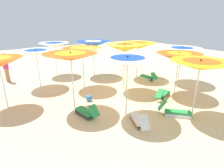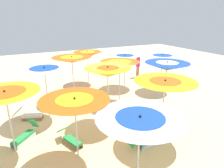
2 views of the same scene
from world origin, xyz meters
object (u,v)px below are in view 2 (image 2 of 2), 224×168
at_px(beach_umbrella_1, 75,105).
at_px(beach_umbrella_10, 125,58).
at_px(beach_umbrella_6, 72,60).
at_px(lounger_4, 147,141).
at_px(beachgoer_0, 138,65).
at_px(lounger_2, 71,139).
at_px(beach_umbrella_5, 165,86).
at_px(beach_umbrella_11, 162,58).
at_px(beach_umbrella_9, 88,54).
at_px(beach_umbrella_0, 5,97).
at_px(lounger_0, 30,115).
at_px(beach_umbrella_7, 120,65).
at_px(beach_umbrella_3, 45,71).
at_px(beach_ball, 85,100).
at_px(beach_umbrella_8, 167,66).
at_px(beach_umbrella_4, 108,72).
at_px(beach_umbrella_2, 140,123).
at_px(lounger_1, 25,135).
at_px(lounger_3, 59,99).

height_order(beach_umbrella_1, beach_umbrella_10, beach_umbrella_1).
distance_m(beach_umbrella_6, lounger_4, 5.97).
bearing_deg(beachgoer_0, lounger_2, 105.74).
relative_size(beach_umbrella_5, beachgoer_0, 1.33).
bearing_deg(beach_umbrella_11, beach_umbrella_9, 47.42).
relative_size(beach_umbrella_0, lounger_0, 1.75).
height_order(beach_umbrella_7, beach_umbrella_9, beach_umbrella_7).
height_order(beach_umbrella_3, beach_umbrella_9, beach_umbrella_3).
bearing_deg(lounger_0, beach_ball, 33.28).
xyz_separation_m(beach_umbrella_7, beachgoer_0, (3.53, -3.57, -1.16)).
distance_m(beach_umbrella_5, lounger_2, 3.98).
relative_size(beach_umbrella_1, beach_umbrella_6, 0.88).
bearing_deg(beach_ball, lounger_0, 101.34).
bearing_deg(lounger_0, beach_umbrella_8, 7.79).
bearing_deg(lounger_0, lounger_2, -44.17).
bearing_deg(beach_umbrella_3, lounger_4, -144.69).
relative_size(beach_umbrella_0, beach_ball, 7.54).
relative_size(beach_umbrella_0, beachgoer_0, 1.30).
xyz_separation_m(beach_umbrella_7, beach_umbrella_11, (0.52, -3.32, -0.03)).
height_order(lounger_0, beachgoer_0, beachgoer_0).
xyz_separation_m(beach_umbrella_4, lounger_2, (-0.95, 2.01, -2.09)).
xyz_separation_m(beach_umbrella_10, beach_ball, (-1.45, 3.31, -1.82)).
height_order(beach_umbrella_7, beach_umbrella_10, beach_umbrella_7).
xyz_separation_m(beach_umbrella_11, beach_ball, (0.09, 5.11, -1.92)).
relative_size(beach_umbrella_6, lounger_4, 1.88).
xyz_separation_m(beach_umbrella_8, beach_umbrella_11, (2.13, -1.52, -0.09)).
relative_size(lounger_0, lounger_2, 1.02).
height_order(beach_umbrella_5, beach_umbrella_6, beach_umbrella_6).
bearing_deg(beach_umbrella_3, beach_umbrella_9, -41.06).
xyz_separation_m(beach_umbrella_7, beach_umbrella_10, (2.06, -1.52, -0.13)).
bearing_deg(lounger_2, beach_umbrella_2, 3.84).
height_order(beach_umbrella_0, lounger_2, beach_umbrella_0).
relative_size(beach_umbrella_8, lounger_1, 2.15).
height_order(beach_umbrella_11, beachgoer_0, beach_umbrella_11).
xyz_separation_m(beach_umbrella_0, lounger_1, (0.58, -0.37, -1.89)).
relative_size(beach_umbrella_5, beach_umbrella_7, 1.02).
bearing_deg(lounger_4, beach_umbrella_3, 124.80).
relative_size(beach_umbrella_5, lounger_4, 1.79).
height_order(beach_umbrella_5, beach_umbrella_10, beach_umbrella_5).
distance_m(beach_umbrella_9, lounger_0, 6.09).
relative_size(beach_umbrella_7, beach_ball, 7.56).
bearing_deg(beach_umbrella_4, beachgoer_0, -44.15).
xyz_separation_m(beach_umbrella_1, beach_umbrella_4, (1.82, -1.99, 0.36)).
height_order(beach_umbrella_0, beach_umbrella_1, beach_umbrella_0).
bearing_deg(beach_umbrella_2, beach_umbrella_0, 44.47).
xyz_separation_m(beach_umbrella_2, lounger_0, (5.34, 2.36, -1.74)).
bearing_deg(beach_ball, beach_umbrella_4, -172.89).
bearing_deg(beach_umbrella_8, beach_umbrella_1, 109.79).
height_order(beach_umbrella_6, lounger_1, beach_umbrella_6).
height_order(beach_umbrella_11, lounger_3, beach_umbrella_11).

